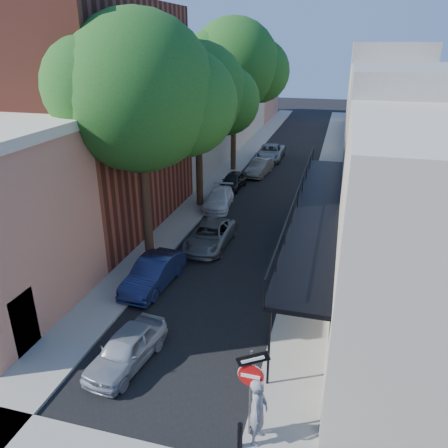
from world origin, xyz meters
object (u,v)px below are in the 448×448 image
Objects in this scene: oak_far at (240,66)px; parked_car_f at (259,167)px; bollard at (240,436)px; oak_near at (150,96)px; parked_car_c at (210,236)px; oak_mid at (205,95)px; parked_car_b at (153,273)px; parked_car_e at (233,181)px; parked_car_d at (219,199)px; pedestrian at (258,411)px; sign_post at (251,379)px; parked_car_a at (127,349)px; parked_car_g at (270,152)px.

oak_far is 7.94m from parked_car_f.
parked_car_f is at bearing 99.73° from bollard.
parked_car_c is at bearing 46.44° from oak_near.
oak_far is at bearing 89.59° from oak_mid.
parked_car_b is 1.13× the size of parked_car_e.
parked_car_f is (1.97, 15.91, -7.24)m from oak_near.
oak_mid is 7.61m from parked_car_e.
parked_car_b reaches higher than bollard.
parked_car_d is at bearing -91.51° from parked_car_f.
oak_near is 0.96× the size of oak_far.
oak_mid is (-0.05, 7.97, -0.82)m from oak_near.
bollard is 28.58m from oak_far.
oak_far is 20.99m from parked_car_b.
oak_far is at bearing 96.55° from parked_car_b.
parked_car_c is at bearing 25.16° from pedestrian.
parked_car_d is at bearing 108.43° from sign_post.
oak_near is at bearing -132.77° from parked_car_c.
oak_near reaches higher than parked_car_d.
parked_car_f is (0.00, 13.84, 0.04)m from parked_car_c.
sign_post reaches higher than parked_car_a.
parked_car_c reaches higher than parked_car_a.
oak_far is (0.01, 17.01, 0.38)m from oak_near.
parked_car_b is at bearing -85.70° from parked_car_e.
parked_car_b is at bearing -85.55° from oak_mid.
oak_mid is 0.86× the size of oak_far.
parked_car_c is 5.88m from parked_car_d.
oak_mid is at bearing 90.37° from oak_near.
parked_car_a is (-4.43, 2.33, 0.08)m from bollard.
oak_far is 3.38× the size of parked_car_e.
parked_car_b is at bearing 130.49° from sign_post.
parked_car_g reaches higher than parked_car_e.
bollard is at bearing -76.65° from oak_far.
oak_far is 3.05× the size of parked_car_f.
oak_far is at bearing -115.47° from parked_car_g.
parked_car_g is (0.00, 19.05, 0.08)m from parked_car_c.
oak_far reaches higher than bollard.
parked_car_e is 0.72× the size of parked_car_g.
oak_mid reaches higher than parked_car_g.
parked_car_g is at bearing 84.68° from oak_near.
parked_car_a reaches higher than bollard.
parked_car_c is at bearing 97.75° from parked_car_a.
parked_car_c is at bearing -71.12° from oak_mid.
oak_near reaches higher than parked_car_b.
parked_car_g is at bearing 97.86° from parked_car_a.
parked_car_f is (2.02, 7.94, -6.41)m from oak_mid.
parked_car_e is 9.29m from parked_car_g.
parked_car_g reaches higher than parked_car_d.
pedestrian is at bearing -72.68° from parked_car_f.
parked_car_e is (0.75, -5.10, -7.66)m from oak_far.
pedestrian is (6.00, -21.30, 0.51)m from parked_car_e.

